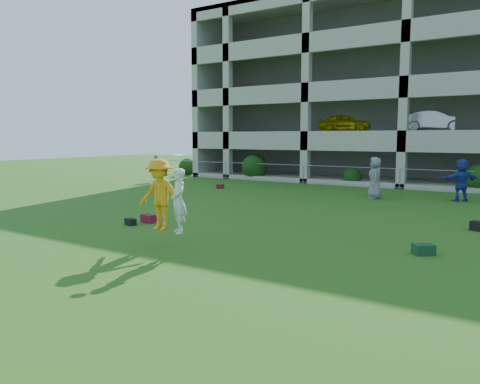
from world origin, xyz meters
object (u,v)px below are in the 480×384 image
Objects in this scene: bystander_c at (375,178)px; crate_d at (477,226)px; bystander_b at (156,168)px; bystander_d at (461,180)px; frisbee_contest at (163,196)px; parking_garage at (435,93)px.

bystander_c is 7.79m from crate_d.
bystander_d is at bearing 2.92° from bystander_b.
bystander_c is 12.96m from frisbee_contest.
bystander_b is 18.21m from bystander_d.
parking_garage is at bearing 157.38° from bystander_c.
frisbee_contest is (-6.86, -7.00, 1.23)m from crate_d.
bystander_d is 13.77m from parking_garage.
crate_d is at bearing -75.05° from parking_garage.
frisbee_contest is (12.84, -13.31, 0.49)m from bystander_b.
bystander_d is at bearing 69.19° from frisbee_contest.
parking_garage is (14.53, 13.07, 5.12)m from bystander_b.
frisbee_contest reaches higher than bystander_c.
bystander_b is 0.06× the size of parking_garage.
bystander_d reaches higher than crate_d.
frisbee_contest is at bearing -93.67° from parking_garage.
crate_d is at bearing 18.09° from bystander_c.
parking_garage reaches higher than frisbee_contest.
frisbee_contest is 26.83m from parking_garage.
bystander_d is 0.94× the size of frisbee_contest.
bystander_c is 14.44m from parking_garage.
bystander_b is at bearing 133.97° from frisbee_contest.
frisbee_contest reaches higher than bystander_d.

